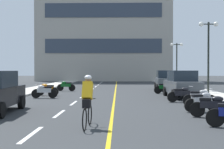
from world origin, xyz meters
The scene contains 29 objects.
ground_plane centered at (0.00, 21.00, 0.00)m, with size 140.00×140.00×0.00m, color #2D3033.
curb_left centered at (-7.20, 24.00, 0.06)m, with size 2.40×72.00×0.12m, color #B7B2A8.
curb_right centered at (7.20, 24.00, 0.06)m, with size 2.40×72.00×0.12m, color #B7B2A8.
lane_dash_1 centered at (-2.00, 6.00, 0.00)m, with size 0.14×2.20×0.01m, color silver.
lane_dash_2 centered at (-2.00, 10.00, 0.00)m, with size 0.14×2.20×0.01m, color silver.
lane_dash_3 centered at (-2.00, 14.00, 0.00)m, with size 0.14×2.20×0.01m, color silver.
lane_dash_4 centered at (-2.00, 18.00, 0.00)m, with size 0.14×2.20×0.01m, color silver.
lane_dash_5 centered at (-2.00, 22.00, 0.00)m, with size 0.14×2.20×0.01m, color silver.
lane_dash_6 centered at (-2.00, 26.00, 0.00)m, with size 0.14×2.20×0.01m, color silver.
lane_dash_7 centered at (-2.00, 30.00, 0.00)m, with size 0.14×2.20×0.01m, color silver.
lane_dash_8 centered at (-2.00, 34.00, 0.00)m, with size 0.14×2.20×0.01m, color silver.
lane_dash_9 centered at (-2.00, 38.00, 0.00)m, with size 0.14×2.20×0.01m, color silver.
lane_dash_10 centered at (-2.00, 42.00, 0.00)m, with size 0.14×2.20×0.01m, color silver.
lane_dash_11 centered at (-2.00, 46.00, 0.00)m, with size 0.14×2.20×0.01m, color silver.
centre_line_yellow centered at (0.25, 24.00, 0.00)m, with size 0.12×66.00×0.01m, color gold.
office_building centered at (-1.92, 48.71, 9.58)m, with size 22.47×7.54×19.17m.
street_lamp_mid centered at (7.32, 19.98, 4.03)m, with size 1.46×0.36×5.38m.
street_lamp_far centered at (7.17, 31.21, 3.67)m, with size 1.46×0.36×4.82m.
parked_car_mid centered at (4.78, 17.45, 0.92)m, with size 2.03×4.25×1.82m.
parked_car_far centered at (4.89, 24.70, 0.92)m, with size 2.13×4.30×1.82m.
motorcycle_2 centered at (4.14, 9.05, 0.47)m, with size 1.66×0.74×0.92m.
motorcycle_3 centered at (4.24, 10.72, 0.47)m, with size 1.67×0.70×0.92m.
motorcycle_4 centered at (4.66, 12.61, 0.47)m, with size 1.70×0.60×0.92m.
motorcycle_5 centered at (4.17, 14.60, 0.47)m, with size 1.70×0.60×0.92m.
motorcycle_6 centered at (-4.37, 16.78, 0.47)m, with size 1.70×0.60×0.92m.
motorcycle_7 centered at (-4.64, 18.66, 0.47)m, with size 1.69×0.61×0.92m.
motorcycle_8 centered at (4.15, 20.73, 0.47)m, with size 1.69×0.61×0.92m.
motorcycle_9 centered at (-4.12, 23.39, 0.47)m, with size 1.68×0.64×0.92m.
cyclist_rider centered at (-0.50, 7.10, 0.89)m, with size 0.42×1.77×1.71m.
Camera 1 is at (0.49, -2.34, 1.86)m, focal length 47.02 mm.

